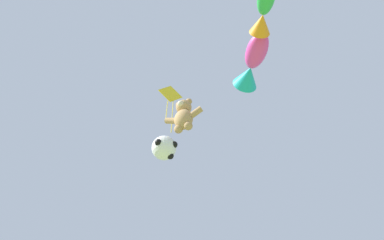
{
  "coord_description": "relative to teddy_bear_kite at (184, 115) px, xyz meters",
  "views": [
    {
      "loc": [
        5.62,
        -1.77,
        1.5
      ],
      "look_at": [
        1.58,
        6.64,
        10.85
      ],
      "focal_mm": 35.0,
      "sensor_mm": 36.0,
      "label": 1
    }
  ],
  "objects": [
    {
      "name": "fish_kite_emerald",
      "position": [
        4.25,
        -2.44,
        0.95
      ],
      "size": [
        1.53,
        2.08,
        0.74
      ],
      "color": "green"
    },
    {
      "name": "fish_kite_magenta",
      "position": [
        3.13,
        -0.37,
        1.13
      ],
      "size": [
        2.17,
        2.53,
        0.99
      ],
      "color": "#E53F9E"
    },
    {
      "name": "diamond_kite",
      "position": [
        -1.08,
        0.7,
        2.35
      ],
      "size": [
        0.83,
        0.92,
        3.16
      ],
      "color": "yellow"
    },
    {
      "name": "teddy_bear_kite",
      "position": [
        0.0,
        0.0,
        0.0
      ],
      "size": [
        1.67,
        0.73,
        1.69
      ],
      "color": "tan"
    },
    {
      "name": "soccer_ball_kite",
      "position": [
        -0.78,
        -0.01,
        -1.42
      ],
      "size": [
        1.03,
        1.03,
        0.95
      ],
      "color": "white"
    }
  ]
}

